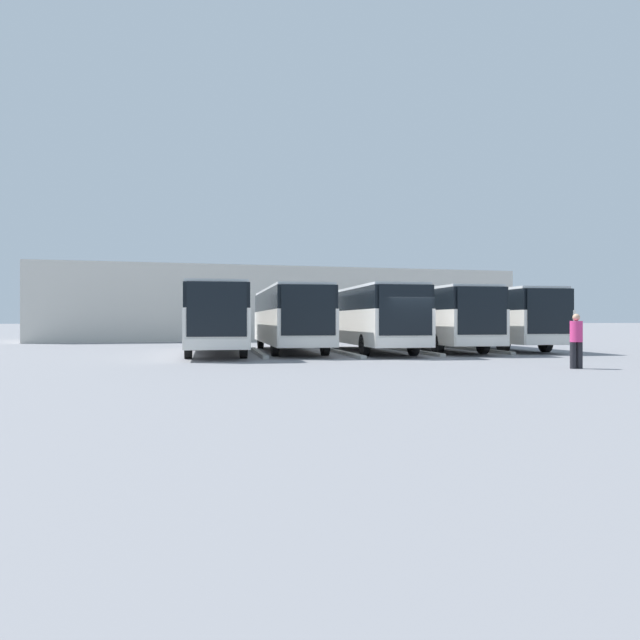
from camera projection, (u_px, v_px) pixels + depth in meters
name	position (u px, v px, depth m)	size (l,w,h in m)	color
ground_plane	(413.00, 358.00, 25.60)	(600.00, 600.00, 0.00)	gray
bus_0	(490.00, 317.00, 33.97)	(3.67, 12.44, 3.12)	silver
curb_divider_0	(476.00, 349.00, 31.72)	(0.24, 7.89, 0.15)	#9E9E99
bus_1	(432.00, 317.00, 32.43)	(3.67, 12.44, 3.12)	silver
curb_divider_1	(413.00, 351.00, 30.18)	(0.24, 7.89, 0.15)	#9E9E99
bus_2	(367.00, 316.00, 30.92)	(3.67, 12.44, 3.12)	silver
curb_divider_2	(343.00, 353.00, 28.66)	(0.24, 7.89, 0.15)	#9E9E99
bus_3	(289.00, 316.00, 30.95)	(3.67, 12.44, 3.12)	silver
curb_divider_3	(258.00, 353.00, 28.70)	(0.24, 7.89, 0.15)	#9E9E99
bus_4	(215.00, 316.00, 29.08)	(3.67, 12.44, 3.12)	silver
pedestrian	(576.00, 339.00, 20.07)	(0.45, 0.45, 1.77)	black
station_building	(278.00, 305.00, 51.82)	(37.40, 13.73, 5.66)	beige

